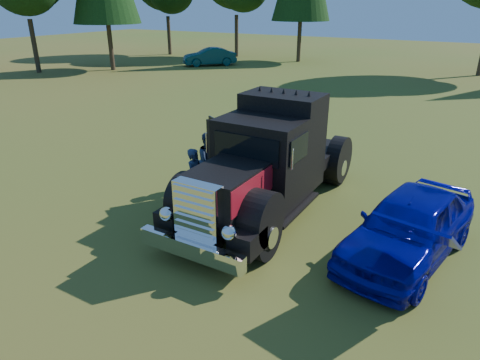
% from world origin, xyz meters
% --- Properties ---
extents(ground, '(120.00, 120.00, 0.00)m').
position_xyz_m(ground, '(0.00, 0.00, 0.00)').
color(ground, '#3A601C').
rests_on(ground, ground).
extents(diamond_t_truck, '(3.26, 7.16, 3.00)m').
position_xyz_m(diamond_t_truck, '(0.51, 1.70, 1.28)').
color(diamond_t_truck, black).
rests_on(diamond_t_truck, ground).
extents(hotrod_coupe, '(2.58, 4.66, 1.89)m').
position_xyz_m(hotrod_coupe, '(4.21, 1.22, 0.75)').
color(hotrod_coupe, '#072098').
rests_on(hotrod_coupe, ground).
extents(spectator_near, '(0.43, 0.62, 1.66)m').
position_xyz_m(spectator_near, '(-1.23, 0.94, 0.83)').
color(spectator_near, '#1C2342').
rests_on(spectator_near, ground).
extents(spectator_far, '(0.89, 1.01, 1.74)m').
position_xyz_m(spectator_far, '(-1.58, 2.12, 0.87)').
color(spectator_far, '#1A273D').
rests_on(spectator_far, ground).
extents(distant_teal_car, '(4.27, 4.34, 1.49)m').
position_xyz_m(distant_teal_car, '(-16.61, 24.13, 0.74)').
color(distant_teal_car, '#093A35').
rests_on(distant_teal_car, ground).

